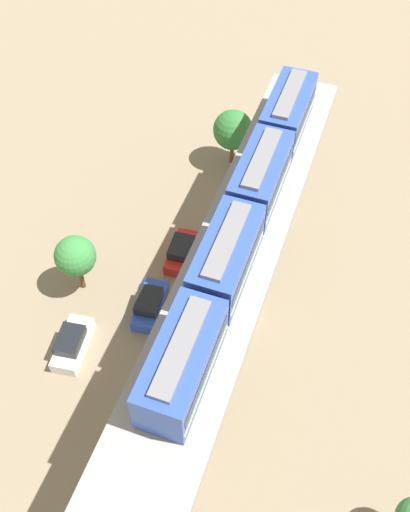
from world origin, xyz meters
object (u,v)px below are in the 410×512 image
(train, at_px, (244,215))
(parked_car_blue, at_px, (150,305))
(tree_far_corner, at_px, (233,130))
(tree_mid_lot, at_px, (75,256))
(parked_car_white, at_px, (72,343))
(parked_car_red, at_px, (182,252))

(train, bearing_deg, parked_car_blue, 20.71)
(parked_car_blue, relative_size, tree_far_corner, 0.82)
(train, relative_size, tree_mid_lot, 5.31)
(parked_car_white, distance_m, tree_far_corner, 22.83)
(parked_car_red, bearing_deg, tree_mid_lot, 35.79)
(train, bearing_deg, tree_far_corner, -70.74)
(parked_car_white, bearing_deg, tree_mid_lot, -77.73)
(parked_car_red, bearing_deg, train, 146.10)
(parked_car_red, distance_m, parked_car_blue, 5.43)
(parked_car_white, relative_size, parked_car_red, 1.02)
(train, bearing_deg, tree_mid_lot, 9.46)
(parked_car_blue, distance_m, tree_mid_lot, 6.36)
(parked_car_red, distance_m, tree_mid_lot, 8.45)
(parked_car_white, xyz_separation_m, tree_mid_lot, (1.85, -5.09, 2.90))
(train, height_order, tree_far_corner, train)
(parked_car_red, height_order, tree_mid_lot, tree_mid_lot)
(train, distance_m, tree_far_corner, 17.37)
(parked_car_white, bearing_deg, tree_far_corner, -109.10)
(train, relative_size, parked_car_blue, 6.23)
(parked_car_red, bearing_deg, parked_car_blue, 81.29)
(tree_mid_lot, relative_size, tree_far_corner, 0.96)
(tree_mid_lot, bearing_deg, parked_car_white, 110.01)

